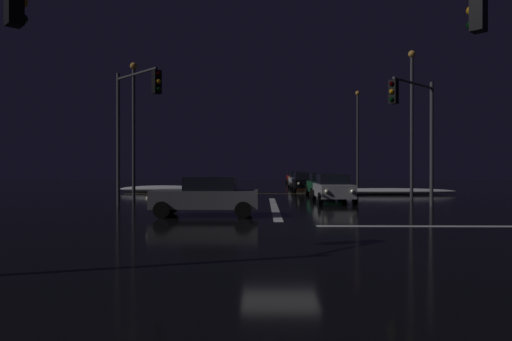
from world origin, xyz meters
TOP-DOWN VIEW (x-y plane):
  - ground at (0.00, 0.00)m, footprint 120.00×120.00m
  - stop_line_north at (0.00, 7.44)m, footprint 0.35×12.67m
  - centre_line_ns at (0.00, 19.04)m, footprint 22.00×0.15m
  - crosswalk_bar_east at (7.54, 0.00)m, footprint 12.67×0.40m
  - snow_bank_left_curb at (-8.24, 20.34)m, footprint 6.89×1.50m
  - snow_bank_right_curb at (8.24, 18.32)m, footprint 10.45×1.50m
  - sedan_silver at (3.33, 10.36)m, footprint 2.02×4.33m
  - sedan_green at (3.46, 15.65)m, footprint 2.02×4.33m
  - sedan_black at (2.83, 22.18)m, footprint 2.02×4.33m
  - sedan_white at (2.85, 28.07)m, footprint 2.02×4.33m
  - sedan_orange at (3.17, 34.35)m, footprint 2.02×4.33m
  - sedan_red at (3.28, 40.49)m, footprint 2.02×4.33m
  - sedan_gray_crossing at (-2.82, 3.17)m, footprint 4.33×2.02m
  - traffic_signal_ne at (6.70, 6.70)m, footprint 2.96×2.96m
  - traffic_signal_nw at (-6.79, 6.79)m, footprint 2.85×2.85m
  - streetlamp_right_far at (8.54, 29.04)m, footprint 0.44×0.44m
  - streetlamp_left_near at (-8.54, 13.04)m, footprint 0.44×0.44m
  - streetlamp_right_near at (8.54, 13.04)m, footprint 0.44×0.44m

SIDE VIEW (x-z plane):
  - ground at x=0.00m, z-range -0.10..0.00m
  - stop_line_north at x=0.00m, z-range 0.00..0.01m
  - centre_line_ns at x=0.00m, z-range 0.00..0.01m
  - crosswalk_bar_east at x=7.54m, z-range 0.00..0.01m
  - snow_bank_right_curb at x=8.24m, z-range 0.00..0.45m
  - snow_bank_left_curb at x=-8.24m, z-range 0.00..0.57m
  - sedan_silver at x=3.33m, z-range 0.02..1.59m
  - sedan_green at x=3.46m, z-range 0.02..1.59m
  - sedan_black at x=2.83m, z-range 0.02..1.59m
  - sedan_white at x=2.85m, z-range 0.02..1.59m
  - sedan_orange at x=3.17m, z-range 0.02..1.59m
  - sedan_red at x=3.28m, z-range 0.02..1.59m
  - sedan_gray_crossing at x=-2.82m, z-range 0.02..1.59m
  - traffic_signal_ne at x=6.70m, z-range 1.16..7.34m
  - traffic_signal_nw at x=-6.79m, z-range 1.22..7.90m
  - streetlamp_left_near at x=-8.54m, z-range 0.68..9.10m
  - streetlamp_right_near at x=8.54m, z-range 0.69..9.79m
  - streetlamp_right_far at x=8.54m, z-range 0.69..10.04m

